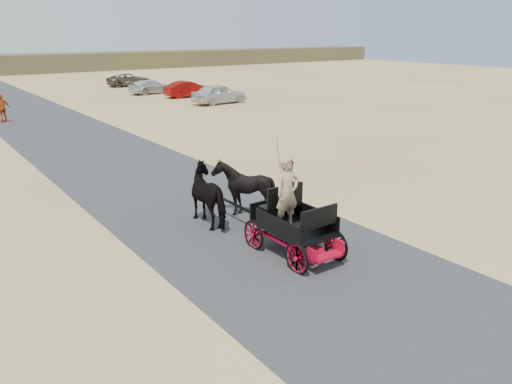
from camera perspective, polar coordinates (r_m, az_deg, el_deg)
ground at (r=14.24m, az=-2.50°, el=-4.01°), size 140.00×140.00×0.00m
road at (r=14.24m, az=-2.50°, el=-4.00°), size 6.00×140.00×0.01m
carriage at (r=12.49m, az=4.33°, el=-5.50°), size 1.30×2.40×0.72m
horse_left at (r=14.31m, az=-5.08°, el=-0.34°), size 0.91×2.01×1.70m
horse_right at (r=14.87m, az=-1.45°, el=0.44°), size 1.37×1.54×1.70m
driver_man at (r=11.96m, az=3.58°, el=-0.11°), size 0.66×0.43×1.80m
passenger_woman at (r=12.70m, az=3.74°, el=0.44°), size 0.77×0.60×1.58m
pedestrian at (r=34.34m, az=-27.02°, el=8.54°), size 1.09×0.81×1.73m
car_a at (r=38.97m, az=-4.25°, el=11.13°), size 4.51×2.09×1.50m
car_b at (r=43.27m, az=-7.73°, el=11.58°), size 4.12×1.59×1.34m
car_c at (r=46.28m, az=-11.86°, el=11.70°), size 4.38×2.29×1.21m
car_d at (r=53.26m, az=-14.22°, el=12.32°), size 4.56×2.28×1.24m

